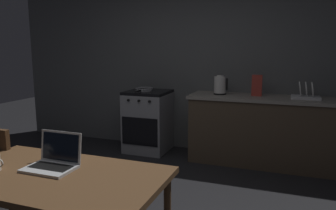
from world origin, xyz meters
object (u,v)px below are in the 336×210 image
(stove_oven, at_px, (148,121))
(dining_table, at_px, (55,185))
(cereal_box, at_px, (257,85))
(electric_kettle, at_px, (220,85))
(dish_rack, at_px, (306,95))
(laptop, at_px, (53,161))
(frying_pan, at_px, (144,89))

(stove_oven, relative_size, dining_table, 0.65)
(cereal_box, bearing_deg, electric_kettle, -177.60)
(dining_table, bearing_deg, dish_rack, 60.27)
(laptop, xyz_separation_m, electric_kettle, (0.57, 2.66, 0.24))
(frying_pan, bearing_deg, laptop, -78.53)
(cereal_box, bearing_deg, frying_pan, -178.26)
(electric_kettle, height_order, frying_pan, electric_kettle)
(dining_table, relative_size, dish_rack, 4.09)
(stove_oven, relative_size, electric_kettle, 3.50)
(stove_oven, height_order, electric_kettle, electric_kettle)
(dining_table, height_order, electric_kettle, electric_kettle)
(stove_oven, xyz_separation_m, laptop, (0.48, -2.66, 0.33))
(frying_pan, bearing_deg, electric_kettle, 1.46)
(laptop, relative_size, dish_rack, 0.94)
(dish_rack, bearing_deg, cereal_box, 178.06)
(stove_oven, height_order, dining_table, stove_oven)
(electric_kettle, distance_m, dish_rack, 1.07)
(stove_oven, height_order, frying_pan, frying_pan)
(stove_oven, xyz_separation_m, frying_pan, (-0.05, -0.03, 0.47))
(dining_table, xyz_separation_m, frying_pan, (-0.61, 2.72, 0.26))
(frying_pan, xyz_separation_m, dish_rack, (2.18, 0.03, 0.02))
(electric_kettle, xyz_separation_m, frying_pan, (-1.11, -0.03, -0.10))
(stove_oven, bearing_deg, dining_table, -78.47)
(laptop, height_order, electric_kettle, electric_kettle)
(electric_kettle, relative_size, frying_pan, 0.59)
(dining_table, bearing_deg, laptop, 131.71)
(electric_kettle, bearing_deg, stove_oven, -179.87)
(stove_oven, xyz_separation_m, cereal_box, (1.53, 0.02, 0.59))
(laptop, distance_m, dish_rack, 3.13)
(dining_table, xyz_separation_m, laptop, (-0.08, 0.08, 0.12))
(dining_table, distance_m, dish_rack, 3.17)
(electric_kettle, bearing_deg, laptop, -102.19)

